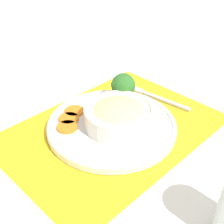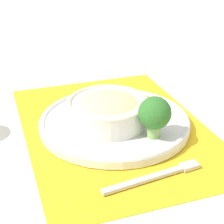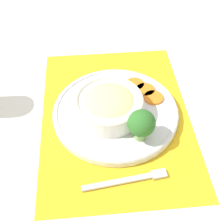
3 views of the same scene
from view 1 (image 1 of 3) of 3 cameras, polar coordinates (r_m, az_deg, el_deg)
ground_plane at (r=0.76m, az=-0.06°, el=-3.31°), size 4.00×4.00×0.00m
placemat at (r=0.76m, az=-0.06°, el=-3.19°), size 0.53×0.39×0.00m
plate at (r=0.75m, az=-0.06°, el=-2.39°), size 0.31×0.31×0.02m
bowl at (r=0.72m, az=1.25°, el=-0.53°), size 0.16×0.16×0.06m
broccoli_floret at (r=0.80m, az=2.03°, el=4.81°), size 0.06×0.06×0.08m
carrot_slice_near at (r=0.79m, az=-6.93°, el=0.16°), size 0.05×0.05×0.01m
carrot_slice_middle at (r=0.76m, az=-7.94°, el=-1.21°), size 0.05×0.05×0.01m
carrot_slice_far at (r=0.74m, az=-8.20°, el=-2.75°), size 0.05×0.05×0.01m
fork at (r=0.88m, az=7.70°, el=2.84°), size 0.05×0.18×0.01m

